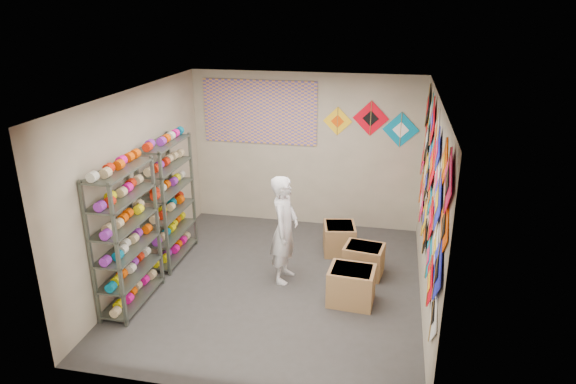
% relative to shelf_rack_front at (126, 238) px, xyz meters
% --- Properties ---
extents(ground, '(4.50, 4.50, 0.00)m').
position_rel_shelf_rack_front_xyz_m(ground, '(1.78, 0.85, -0.95)').
color(ground, '#33302D').
extents(room_walls, '(4.50, 4.50, 4.50)m').
position_rel_shelf_rack_front_xyz_m(room_walls, '(1.78, 0.85, 0.69)').
color(room_walls, tan).
rests_on(room_walls, ground).
extents(shelf_rack_front, '(0.40, 1.10, 1.90)m').
position_rel_shelf_rack_front_xyz_m(shelf_rack_front, '(0.00, 0.00, 0.00)').
color(shelf_rack_front, '#4C5147').
rests_on(shelf_rack_front, ground).
extents(shelf_rack_back, '(0.40, 1.10, 1.90)m').
position_rel_shelf_rack_front_xyz_m(shelf_rack_back, '(0.00, 1.30, 0.00)').
color(shelf_rack_back, '#4C5147').
rests_on(shelf_rack_back, ground).
extents(string_spools, '(0.12, 2.36, 0.12)m').
position_rel_shelf_rack_front_xyz_m(string_spools, '(-0.00, 0.65, 0.10)').
color(string_spools, '#F30C92').
rests_on(string_spools, ground).
extents(kite_wall_display, '(0.06, 4.27, 2.09)m').
position_rel_shelf_rack_front_xyz_m(kite_wall_display, '(3.76, 0.80, 0.71)').
color(kite_wall_display, white).
rests_on(kite_wall_display, room_walls).
extents(back_wall_kites, '(1.60, 0.02, 0.77)m').
position_rel_shelf_rack_front_xyz_m(back_wall_kites, '(2.93, 3.09, 0.94)').
color(back_wall_kites, yellow).
rests_on(back_wall_kites, room_walls).
extents(poster, '(2.00, 0.01, 1.10)m').
position_rel_shelf_rack_front_xyz_m(poster, '(0.98, 3.08, 1.05)').
color(poster, '#514698').
rests_on(poster, room_walls).
extents(shopkeeper, '(0.64, 0.48, 1.57)m').
position_rel_shelf_rack_front_xyz_m(shopkeeper, '(1.86, 1.02, -0.16)').
color(shopkeeper, silver).
rests_on(shopkeeper, ground).
extents(carton_a, '(0.63, 0.54, 0.50)m').
position_rel_shelf_rack_front_xyz_m(carton_a, '(2.86, 0.59, -0.70)').
color(carton_a, brown).
rests_on(carton_a, ground).
extents(carton_b, '(0.62, 0.53, 0.45)m').
position_rel_shelf_rack_front_xyz_m(carton_b, '(2.96, 1.39, -0.72)').
color(carton_b, brown).
rests_on(carton_b, ground).
extents(carton_c, '(0.58, 0.62, 0.47)m').
position_rel_shelf_rack_front_xyz_m(carton_c, '(2.53, 2.03, -0.72)').
color(carton_c, brown).
rests_on(carton_c, ground).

